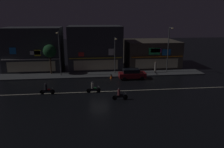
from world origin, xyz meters
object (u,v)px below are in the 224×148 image
at_px(pedestrian_on_sidewalk, 155,67).
at_px(traffic_cone, 111,77).
at_px(streetlamp_west, 59,50).
at_px(parked_car_near_kerb, 132,74).
at_px(motorcycle_lead, 93,88).
at_px(streetlamp_east, 169,46).
at_px(motorcycle_opposite_lane, 120,95).
at_px(motorcycle_trailing_far, 47,89).
at_px(streetlamp_mid, 115,52).

bearing_deg(pedestrian_on_sidewalk, traffic_cone, -179.55).
xyz_separation_m(streetlamp_west, parked_car_near_kerb, (11.53, -2.94, -3.57)).
height_order(parked_car_near_kerb, motorcycle_lead, parked_car_near_kerb).
distance_m(streetlamp_east, traffic_cone, 11.59).
xyz_separation_m(motorcycle_lead, motorcycle_opposite_lane, (3.12, -2.91, 0.00)).
xyz_separation_m(pedestrian_on_sidewalk, motorcycle_trailing_far, (-17.21, -8.86, -0.41)).
xyz_separation_m(streetlamp_mid, pedestrian_on_sidewalk, (7.18, -0.14, -2.83)).
xyz_separation_m(streetlamp_west, motorcycle_lead, (5.21, -8.60, -3.81)).
relative_size(streetlamp_mid, parked_car_near_kerb, 1.45).
height_order(streetlamp_west, motorcycle_trailing_far, streetlamp_west).
bearing_deg(parked_car_near_kerb, streetlamp_mid, 123.84).
xyz_separation_m(streetlamp_west, streetlamp_east, (18.64, 0.40, 0.30)).
xyz_separation_m(parked_car_near_kerb, motorcycle_lead, (-6.32, -5.67, -0.24)).
bearing_deg(motorcycle_trailing_far, streetlamp_mid, -131.49).
relative_size(streetlamp_west, motorcycle_trailing_far, 3.85).
distance_m(streetlamp_mid, pedestrian_on_sidewalk, 7.71).
bearing_deg(parked_car_near_kerb, traffic_cone, 167.60).
height_order(streetlamp_west, streetlamp_east, streetlamp_east).
bearing_deg(streetlamp_east, traffic_cone, -165.81).
bearing_deg(motorcycle_lead, motorcycle_trailing_far, 6.05).
xyz_separation_m(motorcycle_lead, traffic_cone, (3.06, 6.38, -0.36)).
distance_m(streetlamp_west, pedestrian_on_sidewalk, 16.78).
relative_size(streetlamp_mid, streetlamp_east, 0.79).
distance_m(streetlamp_mid, streetlamp_east, 9.43).
bearing_deg(parked_car_near_kerb, streetlamp_west, 165.71).
height_order(motorcycle_opposite_lane, traffic_cone, motorcycle_opposite_lane).
xyz_separation_m(motorcycle_opposite_lane, traffic_cone, (-0.06, 9.30, -0.36)).
height_order(motorcycle_lead, traffic_cone, motorcycle_lead).
height_order(streetlamp_west, pedestrian_on_sidewalk, streetlamp_west).
height_order(motorcycle_lead, motorcycle_opposite_lane, same).
bearing_deg(parked_car_near_kerb, motorcycle_lead, -138.15).
height_order(streetlamp_east, traffic_cone, streetlamp_east).
height_order(streetlamp_east, parked_car_near_kerb, streetlamp_east).
bearing_deg(streetlamp_east, motorcycle_opposite_lane, -130.87).
distance_m(pedestrian_on_sidewalk, motorcycle_lead, 14.35).
relative_size(streetlamp_west, pedestrian_on_sidewalk, 3.80).
height_order(streetlamp_east, motorcycle_trailing_far, streetlamp_east).
bearing_deg(pedestrian_on_sidewalk, motorcycle_trailing_far, -169.66).
bearing_deg(pedestrian_on_sidewalk, streetlamp_east, -14.99).
distance_m(motorcycle_trailing_far, traffic_cone, 11.03).
distance_m(parked_car_near_kerb, traffic_cone, 3.40).
height_order(streetlamp_west, traffic_cone, streetlamp_west).
bearing_deg(streetlamp_mid, pedestrian_on_sidewalk, -1.08).
xyz_separation_m(pedestrian_on_sidewalk, motorcycle_opposite_lane, (-8.10, -11.85, -0.41)).
height_order(streetlamp_east, motorcycle_lead, streetlamp_east).
bearing_deg(motorcycle_trailing_far, streetlamp_east, -148.67).
distance_m(motorcycle_lead, traffic_cone, 7.09).
relative_size(motorcycle_opposite_lane, traffic_cone, 3.45).
bearing_deg(streetlamp_west, parked_car_near_kerb, -14.29).
xyz_separation_m(streetlamp_east, motorcycle_lead, (-13.43, -9.01, -4.11)).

